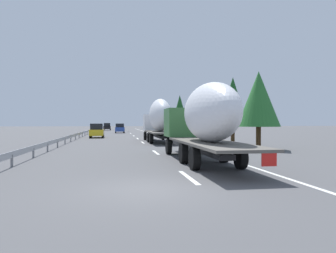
% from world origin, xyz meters
% --- Properties ---
extents(ground_plane, '(260.00, 260.00, 0.00)m').
position_xyz_m(ground_plane, '(40.00, 0.00, 0.00)').
color(ground_plane, '#4C4C4F').
extents(lane_stripe_0, '(3.20, 0.20, 0.01)m').
position_xyz_m(lane_stripe_0, '(2.00, -1.80, 0.00)').
color(lane_stripe_0, white).
rests_on(lane_stripe_0, ground_plane).
extents(lane_stripe_1, '(3.20, 0.20, 0.01)m').
position_xyz_m(lane_stripe_1, '(12.49, -1.80, 0.00)').
color(lane_stripe_1, white).
rests_on(lane_stripe_1, ground_plane).
extents(lane_stripe_2, '(3.20, 0.20, 0.01)m').
position_xyz_m(lane_stripe_2, '(23.97, -1.80, 0.00)').
color(lane_stripe_2, white).
rests_on(lane_stripe_2, ground_plane).
extents(lane_stripe_3, '(3.20, 0.20, 0.01)m').
position_xyz_m(lane_stripe_3, '(32.22, -1.80, 0.00)').
color(lane_stripe_3, white).
rests_on(lane_stripe_3, ground_plane).
extents(lane_stripe_4, '(3.20, 0.20, 0.01)m').
position_xyz_m(lane_stripe_4, '(41.11, -1.80, 0.00)').
color(lane_stripe_4, white).
rests_on(lane_stripe_4, ground_plane).
extents(lane_stripe_5, '(3.20, 0.20, 0.01)m').
position_xyz_m(lane_stripe_5, '(52.15, -1.80, 0.00)').
color(lane_stripe_5, white).
rests_on(lane_stripe_5, ground_plane).
extents(lane_stripe_6, '(3.20, 0.20, 0.01)m').
position_xyz_m(lane_stripe_6, '(65.37, -1.80, 0.00)').
color(lane_stripe_6, white).
rests_on(lane_stripe_6, ground_plane).
extents(lane_stripe_7, '(3.20, 0.20, 0.01)m').
position_xyz_m(lane_stripe_7, '(65.19, -1.80, 0.00)').
color(lane_stripe_7, white).
rests_on(lane_stripe_7, ground_plane).
extents(lane_stripe_8, '(3.20, 0.20, 0.01)m').
position_xyz_m(lane_stripe_8, '(66.47, -1.80, 0.00)').
color(lane_stripe_8, white).
rests_on(lane_stripe_8, ground_plane).
extents(lane_stripe_9, '(3.20, 0.20, 0.01)m').
position_xyz_m(lane_stripe_9, '(96.78, -1.80, 0.00)').
color(lane_stripe_9, white).
rests_on(lane_stripe_9, ground_plane).
extents(edge_line_right, '(110.00, 0.20, 0.01)m').
position_xyz_m(edge_line_right, '(45.00, -5.50, 0.00)').
color(edge_line_right, white).
rests_on(edge_line_right, ground_plane).
extents(truck_lead, '(12.71, 2.55, 4.64)m').
position_xyz_m(truck_lead, '(24.39, -3.60, 2.58)').
color(truck_lead, silver).
rests_on(truck_lead, ground_plane).
extents(truck_trailing, '(13.40, 2.55, 4.11)m').
position_xyz_m(truck_trailing, '(6.37, -3.60, 2.35)').
color(truck_trailing, '#387038').
rests_on(truck_trailing, ground_plane).
extents(car_black_suv, '(4.12, 1.90, 1.97)m').
position_xyz_m(car_black_suv, '(78.60, 3.40, 0.98)').
color(car_black_suv, black).
rests_on(car_black_suv, ground_plane).
extents(car_blue_sedan, '(4.07, 1.91, 1.92)m').
position_xyz_m(car_blue_sedan, '(55.82, 0.26, 0.96)').
color(car_blue_sedan, '#28479E').
rests_on(car_blue_sedan, ground_plane).
extents(car_yellow_coupe, '(4.06, 1.90, 1.99)m').
position_xyz_m(car_yellow_coupe, '(35.61, 3.67, 0.99)').
color(car_yellow_coupe, gold).
rests_on(car_yellow_coupe, ground_plane).
extents(road_sign, '(0.10, 0.90, 2.91)m').
position_xyz_m(road_sign, '(42.66, -6.70, 2.03)').
color(road_sign, gray).
rests_on(road_sign, ground_plane).
extents(tree_0, '(3.08, 3.08, 7.27)m').
position_xyz_m(tree_0, '(48.48, -10.79, 4.52)').
color(tree_0, '#472D19').
rests_on(tree_0, ground_plane).
extents(tree_1, '(2.90, 2.90, 6.59)m').
position_xyz_m(tree_1, '(19.69, -10.31, 4.23)').
color(tree_1, '#472D19').
rests_on(tree_1, ground_plane).
extents(tree_2, '(3.75, 3.75, 7.01)m').
position_xyz_m(tree_2, '(73.03, -10.79, 4.20)').
color(tree_2, '#472D19').
rests_on(tree_2, ground_plane).
extents(tree_3, '(2.84, 2.84, 6.09)m').
position_xyz_m(tree_3, '(32.28, -9.65, 3.80)').
color(tree_3, '#472D19').
rests_on(tree_3, ground_plane).
extents(tree_4, '(3.43, 3.43, 6.27)m').
position_xyz_m(tree_4, '(13.94, -10.31, 4.03)').
color(tree_4, '#472D19').
rests_on(tree_4, ground_plane).
extents(guardrail_median, '(94.00, 0.10, 0.76)m').
position_xyz_m(guardrail_median, '(43.00, 6.00, 0.58)').
color(guardrail_median, '#9EA0A5').
rests_on(guardrail_median, ground_plane).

